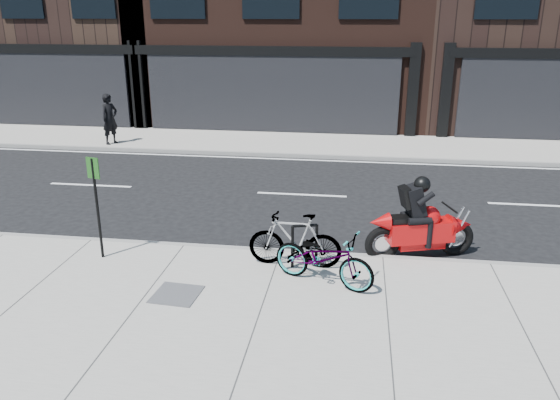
% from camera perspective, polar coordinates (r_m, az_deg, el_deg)
% --- Properties ---
extents(ground, '(120.00, 120.00, 0.00)m').
position_cam_1_polar(ground, '(12.75, 1.34, -2.26)').
color(ground, black).
rests_on(ground, ground).
extents(sidewalk_near, '(60.00, 6.00, 0.13)m').
position_cam_1_polar(sidewalk_near, '(8.30, -2.94, -14.28)').
color(sidewalk_near, gray).
rests_on(sidewalk_near, ground).
extents(sidewalk_far, '(60.00, 3.50, 0.13)m').
position_cam_1_polar(sidewalk_far, '(20.12, 4.00, 5.84)').
color(sidewalk_far, gray).
rests_on(sidewalk_far, ground).
extents(bike_rack, '(0.49, 0.17, 0.85)m').
position_cam_1_polar(bike_rack, '(10.07, 2.58, -4.38)').
color(bike_rack, black).
rests_on(bike_rack, sidewalk_near).
extents(bicycle_front, '(1.98, 1.30, 0.98)m').
position_cam_1_polar(bicycle_front, '(9.48, 4.60, -6.02)').
color(bicycle_front, gray).
rests_on(bicycle_front, sidewalk_near).
extents(bicycle_rear, '(1.76, 0.57, 1.04)m').
position_cam_1_polar(bicycle_rear, '(10.07, 1.56, -4.20)').
color(bicycle_rear, gray).
rests_on(bicycle_rear, sidewalk_near).
extents(motorcycle, '(2.20, 0.97, 1.69)m').
position_cam_1_polar(motorcycle, '(11.06, 14.98, -2.52)').
color(motorcycle, black).
rests_on(motorcycle, ground).
extents(pedestrian, '(0.67, 0.78, 1.79)m').
position_cam_1_polar(pedestrian, '(20.61, -17.36, 8.08)').
color(pedestrian, black).
rests_on(pedestrian, sidewalk_far).
extents(utility_grate, '(0.80, 0.80, 0.02)m').
position_cam_1_polar(utility_grate, '(9.46, -10.76, -9.65)').
color(utility_grate, '#48484B').
rests_on(utility_grate, sidewalk_near).
extents(sign_post, '(0.26, 0.08, 1.99)m').
position_cam_1_polar(sign_post, '(10.76, -18.64, 0.10)').
color(sign_post, black).
rests_on(sign_post, sidewalk_near).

